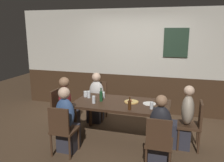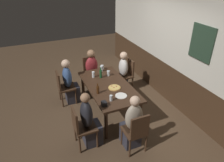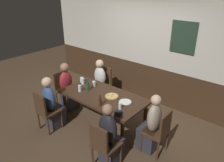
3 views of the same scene
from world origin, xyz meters
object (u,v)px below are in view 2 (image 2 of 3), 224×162
at_px(highball_clear, 102,68).
at_px(beer_bottle_green, 101,74).
at_px(person_left_far, 122,75).
at_px(plate_white_large, 121,96).
at_px(chair_left_near, 63,86).
at_px(person_right_near, 89,123).
at_px(chair_head_west, 91,71).
at_px(dining_table, 108,88).
at_px(pizza, 114,88).
at_px(beer_glass_tall, 93,75).
at_px(chair_left_far, 127,73).
at_px(condiment_caddy, 104,104).
at_px(beer_bottle_brown, 98,90).
at_px(pint_glass_stout, 111,98).
at_px(chair_right_near, 81,126).
at_px(pint_glass_pale, 108,73).
at_px(person_head_east, 132,125).
at_px(person_left_near, 70,84).
at_px(person_head_west, 93,73).
at_px(chair_head_east, 136,131).
at_px(pint_glass_amber, 101,69).

relative_size(highball_clear, beer_bottle_green, 0.44).
relative_size(person_left_far, plate_white_large, 4.66).
height_order(chair_left_near, person_right_near, person_right_near).
relative_size(chair_head_west, person_left_far, 0.78).
bearing_deg(dining_table, highball_clear, 168.86).
distance_m(pizza, beer_glass_tall, 0.72).
bearing_deg(pizza, beer_bottle_green, -169.79).
height_order(chair_left_far, chair_head_west, same).
bearing_deg(chair_head_west, plate_white_large, 2.17).
height_order(chair_left_near, condiment_caddy, chair_left_near).
bearing_deg(beer_bottle_brown, pint_glass_stout, 22.01).
relative_size(dining_table, condiment_caddy, 16.43).
xyz_separation_m(chair_right_near, chair_left_far, (-1.59, 1.76, 0.00)).
height_order(pint_glass_pale, plate_white_large, pint_glass_pale).
distance_m(dining_table, person_head_east, 1.17).
bearing_deg(highball_clear, person_left_near, -89.02).
relative_size(chair_left_far, person_left_far, 0.78).
relative_size(person_left_far, pizza, 4.14).
height_order(beer_glass_tall, highball_clear, beer_glass_tall).
bearing_deg(pint_glass_pale, chair_head_west, -168.67).
xyz_separation_m(dining_table, person_head_west, (-1.16, 0.00, -0.17)).
bearing_deg(person_left_near, beer_bottle_brown, 20.62).
xyz_separation_m(person_right_near, person_head_west, (-1.95, 0.72, 0.00)).
bearing_deg(pint_glass_stout, beer_bottle_brown, -157.99).
distance_m(chair_left_far, beer_bottle_green, 1.05).
distance_m(chair_left_far, chair_head_west, 1.02).
bearing_deg(person_head_east, chair_head_east, 0.00).
distance_m(chair_head_west, pint_glass_amber, 0.69).
distance_m(highball_clear, pint_glass_pale, 0.38).
bearing_deg(person_head_west, beer_bottle_green, -2.40).
distance_m(person_left_far, beer_glass_tall, 1.00).
xyz_separation_m(person_head_west, highball_clear, (0.35, 0.16, 0.29)).
height_order(person_head_east, pint_glass_amber, person_head_east).
relative_size(person_head_east, person_left_near, 0.99).
relative_size(person_right_near, condiment_caddy, 10.66).
height_order(chair_head_east, person_head_west, person_head_west).
bearing_deg(pint_glass_pale, person_head_west, -166.24).
xyz_separation_m(person_left_far, highball_clear, (-0.01, -0.56, 0.31)).
bearing_deg(chair_right_near, chair_head_west, 157.42).
relative_size(pint_glass_stout, highball_clear, 1.06).
relative_size(chair_head_west, pint_glass_stout, 7.03).
relative_size(person_left_far, pint_glass_stout, 9.07).
relative_size(chair_right_near, plate_white_large, 3.61).
relative_size(person_head_west, plate_white_large, 4.78).
distance_m(dining_table, pint_glass_amber, 0.73).
height_order(beer_bottle_green, beer_bottle_brown, beer_bottle_green).
height_order(chair_head_west, condiment_caddy, chair_head_west).
distance_m(chair_right_near, chair_head_west, 2.29).
relative_size(pint_glass_stout, pint_glass_amber, 0.87).
bearing_deg(condiment_caddy, chair_left_near, -161.27).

